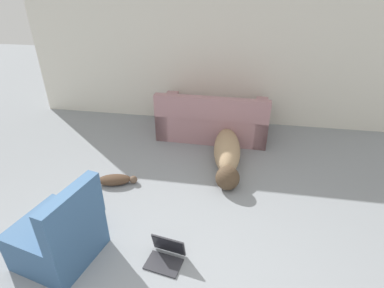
{
  "coord_description": "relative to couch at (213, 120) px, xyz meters",
  "views": [
    {
      "loc": [
        0.64,
        -1.36,
        2.38
      ],
      "look_at": [
        0.08,
        1.9,
        0.55
      ],
      "focal_mm": 28.0,
      "sensor_mm": 36.0,
      "label": 1
    }
  ],
  "objects": [
    {
      "name": "wall_back",
      "position": [
        -0.21,
        0.64,
        0.96
      ],
      "size": [
        6.51,
        0.06,
        2.46
      ],
      "color": "silver",
      "rests_on": "ground_plane"
    },
    {
      "name": "couch",
      "position": [
        0.0,
        0.0,
        0.0
      ],
      "size": [
        1.81,
        0.91,
        0.8
      ],
      "rotation": [
        0.0,
        0.0,
        3.12
      ],
      "color": "#A3757A",
      "rests_on": "ground_plane"
    },
    {
      "name": "dog",
      "position": [
        0.31,
        -0.92,
        -0.08
      ],
      "size": [
        0.47,
        1.65,
        0.4
      ],
      "rotation": [
        0.0,
        0.0,
        4.79
      ],
      "color": "#A38460",
      "rests_on": "ground_plane"
    },
    {
      "name": "cat",
      "position": [
        -1.1,
        -1.63,
        -0.21
      ],
      "size": [
        0.63,
        0.3,
        0.13
      ],
      "rotation": [
        0.0,
        0.0,
        0.26
      ],
      "color": "#473323",
      "rests_on": "ground_plane"
    },
    {
      "name": "laptop_open",
      "position": [
        -0.15,
        -2.69,
        -0.2
      ],
      "size": [
        0.38,
        0.33,
        0.23
      ],
      "rotation": [
        0.0,
        0.0,
        -0.17
      ],
      "color": "#2D2D33",
      "rests_on": "ground_plane"
    },
    {
      "name": "side_chair",
      "position": [
        -1.13,
        -2.83,
        0.0
      ],
      "size": [
        0.8,
        0.79,
        0.85
      ],
      "rotation": [
        0.0,
        0.0,
        4.5
      ],
      "color": "#385B84",
      "rests_on": "ground_plane"
    }
  ]
}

